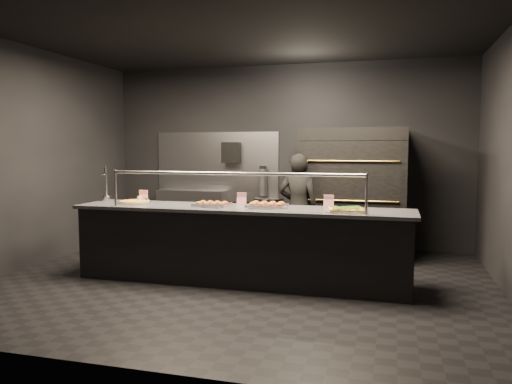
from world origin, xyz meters
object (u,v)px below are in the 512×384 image
trash_bin (269,222)px  fire_extinguisher (263,182)px  pizza_oven (354,192)px  prep_shelf (192,216)px  beer_tap (106,190)px  round_pizza (135,202)px  towel_dispenser (231,153)px  slider_tray_a (212,204)px  worker (298,208)px  service_counter (240,245)px  slider_tray_b (267,205)px  square_pizza (346,210)px

trash_bin → fire_extinguisher: bearing=129.8°
pizza_oven → prep_shelf: pizza_oven is taller
fire_extinguisher → trash_bin: fire_extinguisher is taller
pizza_oven → beer_tap: 3.58m
pizza_oven → round_pizza: 3.22m
towel_dispenser → slider_tray_a: size_ratio=0.73×
towel_dispenser → round_pizza: bearing=-103.3°
round_pizza → slider_tray_a: slider_tray_a is taller
towel_dispenser → trash_bin: towel_dispenser is taller
pizza_oven → worker: bearing=-137.7°
slider_tray_a → service_counter: bearing=3.6°
slider_tray_a → worker: 1.52m
beer_tap → worker: 2.66m
fire_extinguisher → slider_tray_b: bearing=-74.0°
beer_tap → slider_tray_a: bearing=-7.9°
beer_tap → trash_bin: beer_tap is taller
pizza_oven → prep_shelf: (-2.80, 0.42, -0.52)m
prep_shelf → fire_extinguisher: (1.25, 0.08, 0.61)m
slider_tray_b → prep_shelf: bearing=130.2°
slider_tray_b → pizza_oven: bearing=64.8°
slider_tray_a → trash_bin: bearing=86.2°
pizza_oven → towel_dispenser: pizza_oven is taller
prep_shelf → slider_tray_b: (1.92, -2.28, 0.50)m
worker → slider_tray_a: bearing=58.8°
prep_shelf → slider_tray_a: slider_tray_a is taller
slider_tray_a → slider_tray_b: bearing=5.4°
round_pizza → prep_shelf: bearing=93.8°
slider_tray_a → trash_bin: (0.15, 2.24, -0.54)m
prep_shelf → round_pizza: (0.15, -2.25, 0.49)m
trash_bin → worker: bearing=-55.4°
beer_tap → square_pizza: 3.23m
prep_shelf → trash_bin: prep_shelf is taller
fire_extinguisher → worker: 1.45m
fire_extinguisher → slider_tray_b: (0.67, -2.36, -0.11)m
slider_tray_b → square_pizza: slider_tray_b is taller
service_counter → slider_tray_a: service_counter is taller
towel_dispenser → beer_tap: 2.48m
beer_tap → worker: (2.43, 1.04, -0.29)m
round_pizza → slider_tray_b: bearing=-1.0°
service_counter → fire_extinguisher: size_ratio=8.12×
slider_tray_b → worker: (0.15, 1.20, -0.17)m
pizza_oven → slider_tray_b: pizza_oven is taller
beer_tap → slider_tray_b: beer_tap is taller
service_counter → square_pizza: 1.36m
towel_dispenser → round_pizza: (-0.55, -2.32, -0.61)m
trash_bin → prep_shelf: bearing=175.9°
square_pizza → slider_tray_a: bearing=178.1°
towel_dispenser → round_pizza: size_ratio=0.80×
beer_tap → prep_shelf: bearing=80.6°
beer_tap → trash_bin: (1.75, 2.02, -0.66)m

